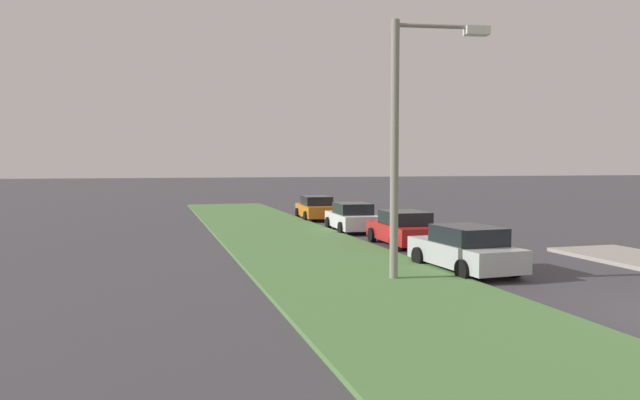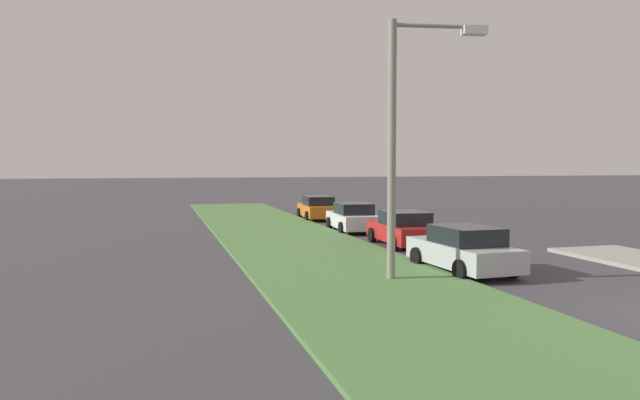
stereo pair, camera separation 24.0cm
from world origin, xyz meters
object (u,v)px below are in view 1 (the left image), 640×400
at_px(parked_car_white, 352,218).
at_px(streetlight, 407,130).
at_px(parked_car_red, 403,229).
at_px(parked_car_silver, 465,249).
at_px(parked_car_orange, 316,208).

height_order(parked_car_white, streetlight, streetlight).
relative_size(parked_car_white, streetlight, 0.59).
bearing_deg(parked_car_red, parked_car_silver, 176.58).
bearing_deg(parked_car_white, parked_car_orange, 3.47).
bearing_deg(parked_car_silver, streetlight, 108.31).
bearing_deg(streetlight, parked_car_orange, -7.95).
xyz_separation_m(parked_car_red, parked_car_orange, (12.38, 0.36, 0.00)).
xyz_separation_m(parked_car_white, streetlight, (-12.65, 2.72, 3.67)).
distance_m(parked_car_white, parked_car_orange, 6.80).
relative_size(parked_car_silver, parked_car_red, 1.01).
distance_m(parked_car_silver, parked_car_orange, 18.47).
height_order(parked_car_silver, parked_car_orange, same).
distance_m(parked_car_red, streetlight, 8.54).
bearing_deg(parked_car_white, parked_car_red, -172.90).
xyz_separation_m(parked_car_white, parked_car_orange, (6.80, 0.01, 0.00)).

